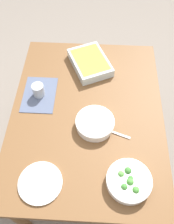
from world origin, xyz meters
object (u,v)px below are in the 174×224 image
Objects in this scene: broccoli_bowl at (129,181)px; stew_bowl at (95,123)px; baking_dish at (90,62)px; drink_cup at (39,91)px; spoon_by_stew at (111,131)px; side_plate at (40,183)px.

stew_bowl is at bearing 28.86° from broccoli_bowl.
drink_cup is at bearing 130.99° from baking_dish.
baking_dish is (0.47, 0.05, 0.00)m from stew_bowl.
broccoli_bowl is 1.31× the size of spoon_by_stew.
stew_bowl is at bearing 70.49° from spoon_by_stew.
baking_dish is at bearing -14.35° from side_plate.
spoon_by_stew is (0.31, -0.35, -0.00)m from side_plate.
baking_dish is at bearing 5.95° from stew_bowl.
side_plate is (-0.81, 0.21, -0.03)m from baking_dish.
side_plate is at bearing 143.11° from stew_bowl.
drink_cup reaches higher than broccoli_bowl.
baking_dish is at bearing 15.88° from broccoli_bowl.
drink_cup is 0.39× the size of side_plate.
spoon_by_stew is at bearing -109.51° from stew_bowl.
side_plate is at bearing 165.65° from baking_dish.
side_plate is 1.28× the size of spoon_by_stew.
broccoli_bowl is at bearing -134.91° from drink_cup.
spoon_by_stew is at bearing -48.39° from side_plate.
spoon_by_stew is (-0.24, -0.44, -0.03)m from drink_cup.
broccoli_bowl reaches higher than spoon_by_stew.
stew_bowl is at bearing -120.51° from drink_cup.
spoon_by_stew is (-0.50, -0.14, -0.03)m from baking_dish.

